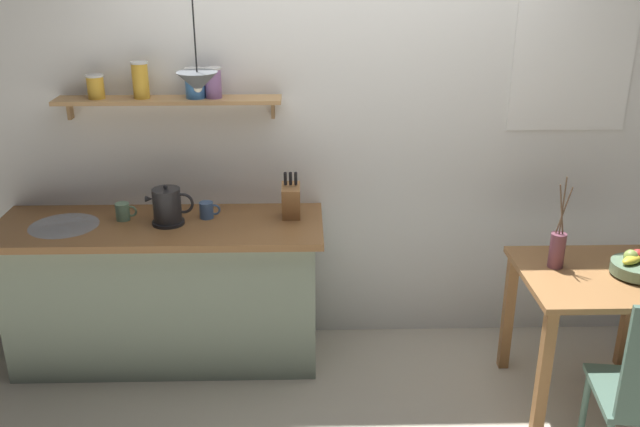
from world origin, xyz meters
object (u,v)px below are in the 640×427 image
twig_vase (557,249)px  knife_block (291,200)px  coffee_mug_by_sink (123,212)px  coffee_mug_spare (207,210)px  dining_table (596,298)px  electric_kettle (168,207)px  pendant_lamp (198,82)px  fruit_bowl (636,266)px

twig_vase → knife_block: size_ratio=1.73×
coffee_mug_by_sink → coffee_mug_spare: size_ratio=1.01×
coffee_mug_by_sink → coffee_mug_spare: 0.47m
dining_table → coffee_mug_spare: size_ratio=6.71×
dining_table → coffee_mug_by_sink: 2.60m
electric_kettle → knife_block: (0.68, 0.06, 0.01)m
knife_block → pendant_lamp: bearing=-162.0°
coffee_mug_spare → electric_kettle: bearing=-157.4°
coffee_mug_spare → twig_vase: bearing=-12.9°
knife_block → pendant_lamp: (-0.46, -0.15, 0.69)m
coffee_mug_by_sink → knife_block: bearing=-0.2°
fruit_bowl → electric_kettle: electric_kettle is taller
knife_block → fruit_bowl: bearing=-16.3°
pendant_lamp → knife_block: bearing=18.0°
fruit_bowl → electric_kettle: (-2.44, 0.45, 0.17)m
electric_kettle → coffee_mug_by_sink: size_ratio=2.19×
fruit_bowl → pendant_lamp: pendant_lamp is taller
electric_kettle → knife_block: knife_block is taller
coffee_mug_spare → pendant_lamp: size_ratio=0.24×
knife_block → coffee_mug_spare: (-0.48, 0.02, -0.06)m
knife_block → pendant_lamp: size_ratio=0.59×
coffee_mug_by_sink → coffee_mug_spare: bearing=2.2°
pendant_lamp → coffee_mug_by_sink: bearing=162.6°
knife_block → dining_table: bearing=-17.3°
dining_table → twig_vase: twig_vase is taller
fruit_bowl → coffee_mug_by_sink: size_ratio=2.18×
knife_block → coffee_mug_spare: 0.48m
dining_table → electric_kettle: (-2.27, 0.43, 0.37)m
twig_vase → knife_block: twig_vase is taller
electric_kettle → coffee_mug_by_sink: 0.28m
fruit_bowl → twig_vase: bearing=163.8°
coffee_mug_spare → pendant_lamp: pendant_lamp is taller
electric_kettle → coffee_mug_spare: bearing=22.6°
coffee_mug_spare → knife_block: bearing=-2.6°
fruit_bowl → twig_vase: twig_vase is taller
dining_table → fruit_bowl: fruit_bowl is taller
knife_block → electric_kettle: bearing=-174.7°
dining_table → coffee_mug_spare: bearing=165.9°
coffee_mug_by_sink → coffee_mug_spare: (0.47, 0.02, -0.00)m
twig_vase → knife_block: bearing=163.7°
knife_block → coffee_mug_by_sink: size_ratio=2.38×
twig_vase → pendant_lamp: bearing=172.1°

